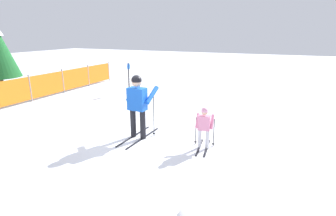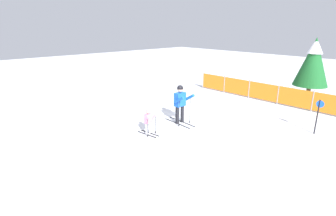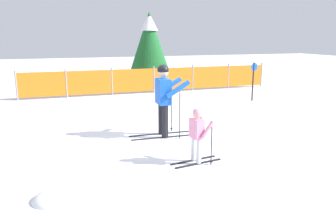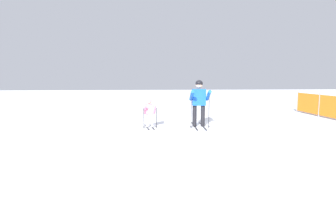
{
  "view_description": "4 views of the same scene",
  "coord_description": "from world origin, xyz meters",
  "px_view_note": "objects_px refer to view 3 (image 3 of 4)",
  "views": [
    {
      "loc": [
        -5.6,
        -3.65,
        2.74
      ],
      "look_at": [
        0.41,
        -0.96,
        0.81
      ],
      "focal_mm": 28.0,
      "sensor_mm": 36.0,
      "label": 1
    },
    {
      "loc": [
        7.68,
        -7.86,
        4.08
      ],
      "look_at": [
        0.08,
        -0.96,
        0.84
      ],
      "focal_mm": 28.0,
      "sensor_mm": 36.0,
      "label": 2
    },
    {
      "loc": [
        -2.25,
        -7.31,
        2.31
      ],
      "look_at": [
        -0.17,
        -1.24,
        0.9
      ],
      "focal_mm": 35.0,
      "sensor_mm": 36.0,
      "label": 3
    },
    {
      "loc": [
        9.37,
        -2.03,
        1.75
      ],
      "look_at": [
        0.03,
        -1.36,
        0.68
      ],
      "focal_mm": 28.0,
      "sensor_mm": 36.0,
      "label": 4
    }
  ],
  "objects_px": {
    "skier_child": "(197,132)",
    "conifer_far": "(149,40)",
    "skier_adult": "(164,94)",
    "safety_fence": "(154,80)",
    "trail_marker": "(253,77)"
  },
  "relations": [
    {
      "from": "skier_adult",
      "to": "trail_marker",
      "type": "bearing_deg",
      "value": 37.2
    },
    {
      "from": "safety_fence",
      "to": "skier_adult",
      "type": "bearing_deg",
      "value": -104.22
    },
    {
      "from": "conifer_far",
      "to": "skier_adult",
      "type": "bearing_deg",
      "value": -103.62
    },
    {
      "from": "trail_marker",
      "to": "skier_child",
      "type": "bearing_deg",
      "value": -131.92
    },
    {
      "from": "skier_child",
      "to": "trail_marker",
      "type": "bearing_deg",
      "value": 39.71
    },
    {
      "from": "skier_child",
      "to": "conifer_far",
      "type": "distance_m",
      "value": 10.65
    },
    {
      "from": "skier_child",
      "to": "safety_fence",
      "type": "relative_size",
      "value": 0.1
    },
    {
      "from": "skier_child",
      "to": "conifer_far",
      "type": "bearing_deg",
      "value": 70.53
    },
    {
      "from": "skier_adult",
      "to": "conifer_far",
      "type": "distance_m",
      "value": 8.88
    },
    {
      "from": "skier_child",
      "to": "trail_marker",
      "type": "height_order",
      "value": "trail_marker"
    },
    {
      "from": "skier_child",
      "to": "safety_fence",
      "type": "distance_m",
      "value": 7.84
    },
    {
      "from": "conifer_far",
      "to": "safety_fence",
      "type": "bearing_deg",
      "value": -102.28
    },
    {
      "from": "safety_fence",
      "to": "trail_marker",
      "type": "height_order",
      "value": "trail_marker"
    },
    {
      "from": "skier_child",
      "to": "conifer_far",
      "type": "xyz_separation_m",
      "value": [
        2.03,
        10.34,
        1.55
      ]
    },
    {
      "from": "skier_adult",
      "to": "conifer_far",
      "type": "height_order",
      "value": "conifer_far"
    }
  ]
}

